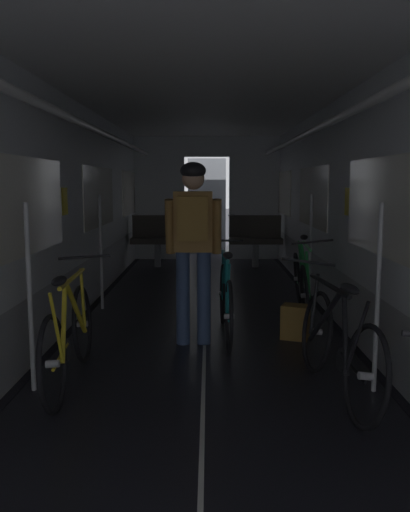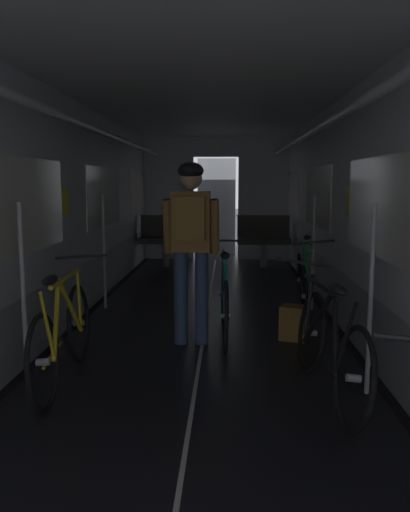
{
  "view_description": "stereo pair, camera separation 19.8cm",
  "coord_description": "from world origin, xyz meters",
  "px_view_note": "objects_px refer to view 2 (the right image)",
  "views": [
    {
      "loc": [
        0.04,
        -1.71,
        1.54
      ],
      "look_at": [
        0.0,
        3.89,
        0.77
      ],
      "focal_mm": 37.42,
      "sensor_mm": 36.0,
      "label": 1
    },
    {
      "loc": [
        0.24,
        -1.7,
        1.54
      ],
      "look_at": [
        0.0,
        3.89,
        0.77
      ],
      "focal_mm": 37.42,
      "sensor_mm": 36.0,
      "label": 2
    }
  ],
  "objects_px": {
    "bicycle_black": "(329,346)",
    "bicycle_teal_in_aisle": "(224,299)",
    "bicycle_yellow": "(63,334)",
    "backpack_on_floor": "(294,323)",
    "bicycle_green": "(304,283)",
    "bench_seat_far_left": "(166,236)",
    "person_cyclist_aisle": "(191,233)",
    "bench_seat_far_right": "(263,236)"
  },
  "relations": [
    {
      "from": "bicycle_black",
      "to": "bicycle_teal_in_aisle",
      "type": "distance_m",
      "value": 1.68
    },
    {
      "from": "bicycle_yellow",
      "to": "backpack_on_floor",
      "type": "height_order",
      "value": "bicycle_yellow"
    },
    {
      "from": "bicycle_green",
      "to": "bench_seat_far_left",
      "type": "bearing_deg",
      "value": 119.25
    },
    {
      "from": "bicycle_yellow",
      "to": "bicycle_teal_in_aisle",
      "type": "distance_m",
      "value": 1.79
    },
    {
      "from": "bicycle_black",
      "to": "backpack_on_floor",
      "type": "xyz_separation_m",
      "value": [
        -0.07,
        1.43,
        -0.21
      ]
    },
    {
      "from": "bicycle_black",
      "to": "bicycle_yellow",
      "type": "bearing_deg",
      "value": 173.94
    },
    {
      "from": "bicycle_green",
      "to": "bicycle_teal_in_aisle",
      "type": "xyz_separation_m",
      "value": [
        -0.92,
        -0.93,
        0.0
      ]
    },
    {
      "from": "bench_seat_far_left",
      "to": "bicycle_black",
      "type": "xyz_separation_m",
      "value": [
        1.87,
        -6.06,
        -0.19
      ]
    },
    {
      "from": "bench_seat_far_left",
      "to": "bicycle_black",
      "type": "distance_m",
      "value": 6.34
    },
    {
      "from": "bicycle_yellow",
      "to": "person_cyclist_aisle",
      "type": "distance_m",
      "value": 1.54
    },
    {
      "from": "person_cyclist_aisle",
      "to": "backpack_on_floor",
      "type": "height_order",
      "value": "person_cyclist_aisle"
    },
    {
      "from": "bicycle_yellow",
      "to": "bench_seat_far_right",
      "type": "bearing_deg",
      "value": 71.8
    },
    {
      "from": "bench_seat_far_left",
      "to": "bench_seat_far_right",
      "type": "bearing_deg",
      "value": 0.0
    },
    {
      "from": "person_cyclist_aisle",
      "to": "bicycle_teal_in_aisle",
      "type": "xyz_separation_m",
      "value": [
        0.32,
        0.27,
        -0.69
      ]
    },
    {
      "from": "backpack_on_floor",
      "to": "bicycle_green",
      "type": "bearing_deg",
      "value": 77.11
    },
    {
      "from": "bench_seat_far_right",
      "to": "bicycle_green",
      "type": "height_order",
      "value": "bench_seat_far_right"
    },
    {
      "from": "bicycle_green",
      "to": "bicycle_yellow",
      "type": "bearing_deg",
      "value": -134.16
    },
    {
      "from": "bicycle_black",
      "to": "backpack_on_floor",
      "type": "bearing_deg",
      "value": 92.76
    },
    {
      "from": "bench_seat_far_left",
      "to": "bench_seat_far_right",
      "type": "relative_size",
      "value": 1.0
    },
    {
      "from": "bench_seat_far_right",
      "to": "person_cyclist_aisle",
      "type": "relative_size",
      "value": 0.57
    },
    {
      "from": "bench_seat_far_left",
      "to": "bicycle_green",
      "type": "xyz_separation_m",
      "value": [
        2.03,
        -3.63,
        -0.19
      ]
    },
    {
      "from": "bench_seat_far_left",
      "to": "bicycle_yellow",
      "type": "distance_m",
      "value": 5.85
    },
    {
      "from": "bench_seat_far_left",
      "to": "bicycle_black",
      "type": "relative_size",
      "value": 0.58
    },
    {
      "from": "person_cyclist_aisle",
      "to": "bicycle_teal_in_aisle",
      "type": "height_order",
      "value": "person_cyclist_aisle"
    },
    {
      "from": "bench_seat_far_right",
      "to": "backpack_on_floor",
      "type": "distance_m",
      "value": 4.65
    },
    {
      "from": "bicycle_teal_in_aisle",
      "to": "bicycle_yellow",
      "type": "bearing_deg",
      "value": -133.77
    },
    {
      "from": "bicycle_green",
      "to": "bicycle_black",
      "type": "height_order",
      "value": "bicycle_black"
    },
    {
      "from": "bench_seat_far_right",
      "to": "bicycle_green",
      "type": "xyz_separation_m",
      "value": [
        0.23,
        -3.63,
        -0.19
      ]
    },
    {
      "from": "bicycle_black",
      "to": "backpack_on_floor",
      "type": "distance_m",
      "value": 1.45
    },
    {
      "from": "bench_seat_far_left",
      "to": "backpack_on_floor",
      "type": "xyz_separation_m",
      "value": [
        1.8,
        -4.63,
        -0.4
      ]
    },
    {
      "from": "bicycle_green",
      "to": "bicycle_yellow",
      "type": "relative_size",
      "value": 1.0
    },
    {
      "from": "bicycle_yellow",
      "to": "bicycle_black",
      "type": "height_order",
      "value": "bicycle_black"
    },
    {
      "from": "bench_seat_far_left",
      "to": "bicycle_teal_in_aisle",
      "type": "bearing_deg",
      "value": -76.28
    },
    {
      "from": "bicycle_yellow",
      "to": "backpack_on_floor",
      "type": "distance_m",
      "value": 2.29
    },
    {
      "from": "bicycle_green",
      "to": "person_cyclist_aisle",
      "type": "xyz_separation_m",
      "value": [
        -1.24,
        -1.19,
        0.69
      ]
    },
    {
      "from": "bicycle_yellow",
      "to": "bicycle_teal_in_aisle",
      "type": "height_order",
      "value": "bicycle_yellow"
    },
    {
      "from": "person_cyclist_aisle",
      "to": "bicycle_teal_in_aisle",
      "type": "bearing_deg",
      "value": 39.97
    },
    {
      "from": "bench_seat_far_left",
      "to": "bicycle_black",
      "type": "bearing_deg",
      "value": -72.83
    },
    {
      "from": "bicycle_black",
      "to": "bench_seat_far_left",
      "type": "bearing_deg",
      "value": 107.17
    },
    {
      "from": "bicycle_green",
      "to": "bicycle_black",
      "type": "distance_m",
      "value": 2.44
    },
    {
      "from": "bench_seat_far_right",
      "to": "person_cyclist_aisle",
      "type": "xyz_separation_m",
      "value": [
        -1.0,
        -4.82,
        0.5
      ]
    },
    {
      "from": "bench_seat_far_left",
      "to": "person_cyclist_aisle",
      "type": "xyz_separation_m",
      "value": [
        0.8,
        -4.82,
        0.5
      ]
    }
  ]
}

